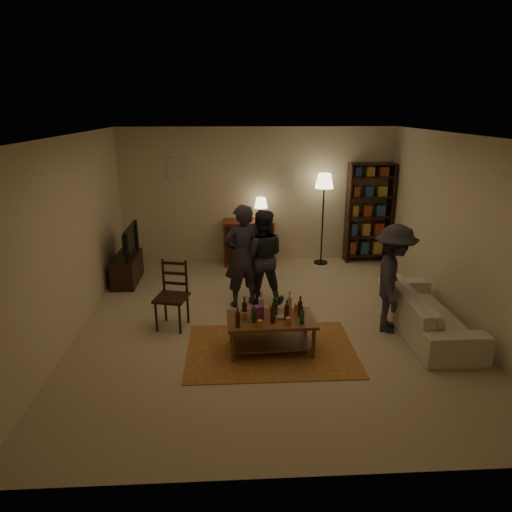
{
  "coord_description": "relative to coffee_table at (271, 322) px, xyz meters",
  "views": [
    {
      "loc": [
        -0.54,
        -6.13,
        3.06
      ],
      "look_at": [
        -0.19,
        0.1,
        1.01
      ],
      "focal_mm": 32.0,
      "sensor_mm": 36.0,
      "label": 1
    }
  ],
  "objects": [
    {
      "name": "floor",
      "position": [
        0.05,
        0.82,
        -0.41
      ],
      "size": [
        6.0,
        6.0,
        0.0
      ],
      "primitive_type": "plane",
      "color": "#C6B793",
      "rests_on": "ground"
    },
    {
      "name": "room_shell",
      "position": [
        -0.6,
        3.8,
        1.4
      ],
      "size": [
        6.0,
        6.0,
        6.0
      ],
      "color": "beige",
      "rests_on": "ground"
    },
    {
      "name": "rug",
      "position": [
        0.01,
        -0.0,
        -0.4
      ],
      "size": [
        2.2,
        1.5,
        0.01
      ],
      "primitive_type": "cube",
      "color": "#993721",
      "rests_on": "ground"
    },
    {
      "name": "coffee_table",
      "position": [
        0.0,
        0.0,
        0.0
      ],
      "size": [
        1.16,
        0.66,
        0.8
      ],
      "rotation": [
        0.0,
        0.0,
        0.04
      ],
      "color": "brown",
      "rests_on": "ground"
    },
    {
      "name": "dining_chair",
      "position": [
        -1.35,
        0.81,
        0.12
      ],
      "size": [
        0.52,
        0.52,
        1.0
      ],
      "rotation": [
        0.0,
        0.0,
        -0.24
      ],
      "color": "black",
      "rests_on": "ground"
    },
    {
      "name": "tv_stand",
      "position": [
        -2.39,
        2.62,
        -0.02
      ],
      "size": [
        0.4,
        1.0,
        1.06
      ],
      "color": "black",
      "rests_on": "ground"
    },
    {
      "name": "dresser",
      "position": [
        -0.14,
        3.53,
        0.07
      ],
      "size": [
        1.0,
        0.5,
        1.36
      ],
      "color": "brown",
      "rests_on": "ground"
    },
    {
      "name": "bookshelf",
      "position": [
        2.3,
        3.6,
        0.63
      ],
      "size": [
        0.9,
        0.34,
        2.02
      ],
      "color": "black",
      "rests_on": "ground"
    },
    {
      "name": "floor_lamp",
      "position": [
        1.34,
        3.47,
        1.15
      ],
      "size": [
        0.36,
        0.36,
        1.83
      ],
      "color": "black",
      "rests_on": "ground"
    },
    {
      "name": "sofa",
      "position": [
        2.25,
        0.42,
        -0.1
      ],
      "size": [
        0.81,
        2.08,
        0.61
      ],
      "primitive_type": "imported",
      "rotation": [
        0.0,
        0.0,
        1.57
      ],
      "color": "beige",
      "rests_on": "ground"
    },
    {
      "name": "person_left",
      "position": [
        -0.33,
        1.48,
        0.42
      ],
      "size": [
        0.7,
        0.56,
        1.66
      ],
      "primitive_type": "imported",
      "rotation": [
        0.0,
        0.0,
        3.45
      ],
      "color": "#25242C",
      "rests_on": "ground"
    },
    {
      "name": "person_right",
      "position": [
        -0.01,
        1.61,
        0.36
      ],
      "size": [
        0.79,
        0.64,
        1.54
      ],
      "primitive_type": "imported",
      "rotation": [
        0.0,
        0.0,
        3.07
      ],
      "color": "#26262D",
      "rests_on": "ground"
    },
    {
      "name": "person_by_sofa",
      "position": [
        1.75,
        0.51,
        0.37
      ],
      "size": [
        0.88,
        1.14,
        1.55
      ],
      "primitive_type": "imported",
      "rotation": [
        0.0,
        0.0,
        1.23
      ],
      "color": "#2B2A32",
      "rests_on": "ground"
    }
  ]
}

